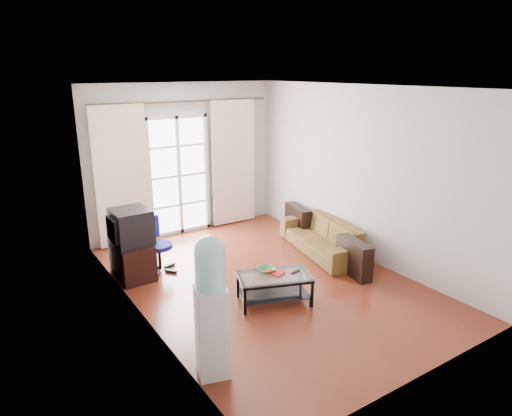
{
  "coord_description": "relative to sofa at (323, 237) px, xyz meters",
  "views": [
    {
      "loc": [
        -3.36,
        -4.92,
        2.91
      ],
      "look_at": [
        0.07,
        0.35,
        0.99
      ],
      "focal_mm": 32.0,
      "sensor_mm": 36.0,
      "label": 1
    }
  ],
  "objects": [
    {
      "name": "wall_back",
      "position": [
        -1.4,
        2.23,
        1.08
      ],
      "size": [
        3.6,
        0.02,
        2.7
      ],
      "primitive_type": "cube",
      "color": "beige",
      "rests_on": "floor"
    },
    {
      "name": "curtain_rod",
      "position": [
        -1.4,
        2.13,
        2.11
      ],
      "size": [
        3.3,
        0.04,
        0.04
      ],
      "primitive_type": "cylinder",
      "rotation": [
        0.0,
        1.57,
        0.0
      ],
      "color": "#4C3F2D",
      "rests_on": "wall_back"
    },
    {
      "name": "curtain_left",
      "position": [
        -2.6,
        2.11,
        0.93
      ],
      "size": [
        0.9,
        0.07,
        2.35
      ],
      "primitive_type": "cube",
      "color": "#F4E0C4",
      "rests_on": "curtain_rod"
    },
    {
      "name": "ceiling",
      "position": [
        -1.4,
        -0.37,
        2.43
      ],
      "size": [
        5.2,
        5.2,
        0.0
      ],
      "primitive_type": "plane",
      "rotation": [
        3.14,
        0.0,
        0.0
      ],
      "color": "white",
      "rests_on": "wall_back"
    },
    {
      "name": "floor",
      "position": [
        -1.4,
        -0.37,
        -0.27
      ],
      "size": [
        5.2,
        5.2,
        0.0
      ],
      "primitive_type": "plane",
      "color": "maroon",
      "rests_on": "ground"
    },
    {
      "name": "curtain_right",
      "position": [
        -0.45,
        2.11,
        0.93
      ],
      "size": [
        0.9,
        0.07,
        2.35
      ],
      "primitive_type": "cube",
      "color": "#F4E0C4",
      "rests_on": "curtain_rod"
    },
    {
      "name": "book",
      "position": [
        -1.69,
        -0.93,
        0.12
      ],
      "size": [
        0.36,
        0.38,
        0.02
      ],
      "primitive_type": "imported",
      "rotation": [
        0.0,
        0.0,
        0.4
      ],
      "color": "#9F3713",
      "rests_on": "coffee_table"
    },
    {
      "name": "crt_tv",
      "position": [
        -2.94,
        0.78,
        0.51
      ],
      "size": [
        0.57,
        0.56,
        0.5
      ],
      "rotation": [
        0.0,
        0.0,
        0.03
      ],
      "color": "black",
      "rests_on": "tv_stand"
    },
    {
      "name": "bowl",
      "position": [
        -1.68,
        -0.8,
        0.14
      ],
      "size": [
        0.23,
        0.23,
        0.05
      ],
      "primitive_type": "imported",
      "rotation": [
        0.0,
        0.0,
        -0.01
      ],
      "color": "#317D2D",
      "rests_on": "coffee_table"
    },
    {
      "name": "radiator",
      "position": [
        -0.6,
        2.13,
        0.06
      ],
      "size": [
        0.64,
        0.12,
        0.64
      ],
      "primitive_type": "cube",
      "color": "gray",
      "rests_on": "floor"
    },
    {
      "name": "remote",
      "position": [
        -1.37,
        -1.02,
        0.12
      ],
      "size": [
        0.16,
        0.08,
        0.02
      ],
      "primitive_type": "cube",
      "rotation": [
        0.0,
        0.0,
        0.24
      ],
      "color": "black",
      "rests_on": "coffee_table"
    },
    {
      "name": "wall_left",
      "position": [
        -3.2,
        -0.37,
        1.08
      ],
      "size": [
        0.02,
        5.2,
        2.7
      ],
      "primitive_type": "cube",
      "color": "beige",
      "rests_on": "floor"
    },
    {
      "name": "wall_front",
      "position": [
        -1.4,
        -2.97,
        1.08
      ],
      "size": [
        3.6,
        0.02,
        2.7
      ],
      "primitive_type": "cube",
      "color": "beige",
      "rests_on": "floor"
    },
    {
      "name": "french_door",
      "position": [
        -1.55,
        2.17,
        0.81
      ],
      "size": [
        1.16,
        0.06,
        2.15
      ],
      "color": "white",
      "rests_on": "wall_back"
    },
    {
      "name": "tv_stand",
      "position": [
        -2.94,
        0.79,
        -0.01
      ],
      "size": [
        0.49,
        0.72,
        0.52
      ],
      "primitive_type": "cube",
      "rotation": [
        0.0,
        0.0,
        0.02
      ],
      "color": "black",
      "rests_on": "floor"
    },
    {
      "name": "wall_right",
      "position": [
        0.4,
        -0.37,
        1.08
      ],
      "size": [
        0.02,
        5.2,
        2.7
      ],
      "primitive_type": "cube",
      "color": "beige",
      "rests_on": "floor"
    },
    {
      "name": "coffee_table",
      "position": [
        -1.65,
        -0.95,
        -0.03
      ],
      "size": [
        1.05,
        0.82,
        0.38
      ],
      "rotation": [
        0.0,
        0.0,
        -0.36
      ],
      "color": "silver",
      "rests_on": "floor"
    },
    {
      "name": "water_cooler",
      "position": [
        -3.0,
        -1.81,
        0.5
      ],
      "size": [
        0.37,
        0.37,
        1.46
      ],
      "rotation": [
        0.0,
        0.0,
        -0.28
      ],
      "color": "silver",
      "rests_on": "floor"
    },
    {
      "name": "task_chair",
      "position": [
        -2.54,
        0.79,
        -0.03
      ],
      "size": [
        0.7,
        0.7,
        0.81
      ],
      "rotation": [
        0.0,
        0.0,
        0.33
      ],
      "color": "black",
      "rests_on": "floor"
    },
    {
      "name": "sofa",
      "position": [
        0.0,
        0.0,
        0.0
      ],
      "size": [
        2.12,
        1.45,
        0.54
      ],
      "primitive_type": "imported",
      "rotation": [
        0.0,
        0.0,
        -1.78
      ],
      "color": "brown",
      "rests_on": "floor"
    }
  ]
}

